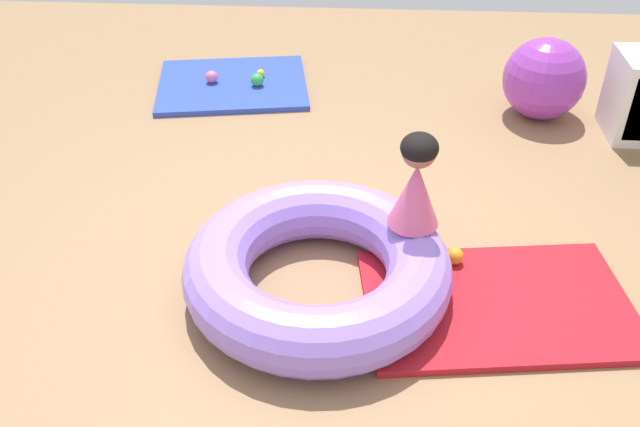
{
  "coord_description": "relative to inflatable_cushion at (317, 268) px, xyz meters",
  "views": [
    {
      "loc": [
        0.25,
        -2.7,
        2.34
      ],
      "look_at": [
        0.07,
        0.08,
        0.34
      ],
      "focal_mm": 39.08,
      "sensor_mm": 36.0,
      "label": 1
    }
  ],
  "objects": [
    {
      "name": "exercise_ball_large",
      "position": [
        1.45,
        1.98,
        0.12
      ],
      "size": [
        0.57,
        0.57,
        0.57
      ],
      "primitive_type": "sphere",
      "color": "purple",
      "rests_on": "ground"
    },
    {
      "name": "play_ball_pink",
      "position": [
        -0.96,
        2.29,
        -0.07
      ],
      "size": [
        0.09,
        0.09,
        0.09
      ],
      "primitive_type": "sphere",
      "color": "pink",
      "rests_on": "gym_mat_far_right"
    },
    {
      "name": "inflatable_cushion",
      "position": [
        0.0,
        0.0,
        0.0
      ],
      "size": [
        1.3,
        1.3,
        0.32
      ],
      "primitive_type": "torus",
      "color": "#9975EA",
      "rests_on": "ground"
    },
    {
      "name": "play_ball_green",
      "position": [
        -0.6,
        2.25,
        -0.07
      ],
      "size": [
        0.1,
        0.1,
        0.1
      ],
      "primitive_type": "sphere",
      "color": "green",
      "rests_on": "gym_mat_far_right"
    },
    {
      "name": "play_ball_orange",
      "position": [
        0.69,
        0.23,
        -0.07
      ],
      "size": [
        0.09,
        0.09,
        0.09
      ],
      "primitive_type": "sphere",
      "color": "orange",
      "rests_on": "gym_mat_far_left"
    },
    {
      "name": "child_in_pink",
      "position": [
        0.45,
        0.19,
        0.4
      ],
      "size": [
        0.36,
        0.36,
        0.49
      ],
      "rotation": [
        0.0,
        0.0,
        3.93
      ],
      "color": "#E5608E",
      "rests_on": "inflatable_cushion"
    },
    {
      "name": "gym_mat_far_right",
      "position": [
        -0.81,
        2.3,
        -0.14
      ],
      "size": [
        1.26,
        1.09,
        0.04
      ],
      "primitive_type": "cube",
      "rotation": [
        0.0,
        0.0,
        0.16
      ],
      "color": "#2D47B7",
      "rests_on": "ground"
    },
    {
      "name": "play_ball_yellow",
      "position": [
        -0.6,
        2.41,
        -0.09
      ],
      "size": [
        0.06,
        0.06,
        0.06
      ],
      "primitive_type": "sphere",
      "color": "yellow",
      "rests_on": "gym_mat_far_right"
    },
    {
      "name": "ground_plane",
      "position": [
        -0.07,
        0.12,
        -0.16
      ],
      "size": [
        8.0,
        8.0,
        0.0
      ],
      "primitive_type": "plane",
      "color": "#93704C"
    },
    {
      "name": "gym_mat_far_left",
      "position": [
        0.88,
        -0.05,
        -0.14
      ],
      "size": [
        1.37,
        0.98,
        0.04
      ],
      "primitive_type": "cube",
      "rotation": [
        0.0,
        0.0,
        0.12
      ],
      "color": "#B21923",
      "rests_on": "ground"
    }
  ]
}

